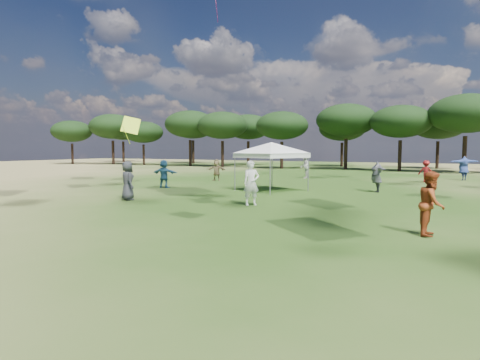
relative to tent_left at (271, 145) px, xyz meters
The scene contains 3 objects.
tree_line 28.36m from the tent_left, 70.28° to the left, with size 108.78×17.63×7.77m.
tent_left is the anchor object (origin of this frame).
festival_crowd 6.73m from the tent_left, 27.23° to the left, with size 27.93×23.49×1.91m.
Camera 1 is at (1.48, 0.01, 2.41)m, focal length 30.00 mm.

